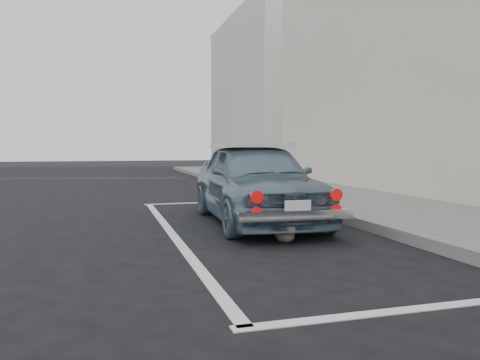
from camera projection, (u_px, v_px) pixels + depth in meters
name	position (u px, v px, depth m)	size (l,w,h in m)	color
ground	(333.00, 294.00, 3.83)	(80.00, 80.00, 0.00)	black
sidewalk	(471.00, 227.00, 6.63)	(2.80, 40.00, 0.15)	#61605C
building_far	(265.00, 94.00, 24.47)	(3.50, 10.00, 8.00)	beige
pline_rear	(425.00, 308.00, 3.49)	(3.00, 0.12, 0.01)	silver
pline_front	(214.00, 202.00, 10.19)	(3.00, 0.12, 0.01)	silver
pline_side	(172.00, 234.00, 6.45)	(0.12, 7.00, 0.01)	silver
retro_coupe	(256.00, 181.00, 7.47)	(1.72, 3.92, 1.31)	slate
cat	(285.00, 233.00, 5.88)	(0.26, 0.50, 0.27)	#695D50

